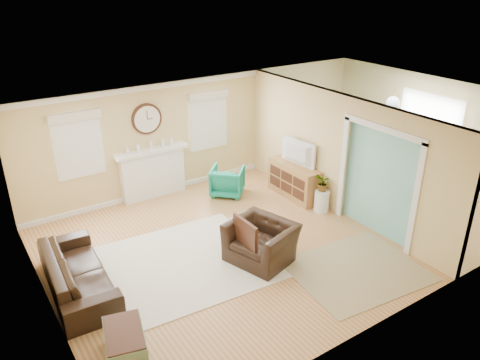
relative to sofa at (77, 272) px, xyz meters
name	(u,v)px	position (x,y,z in m)	size (l,w,h in m)	color
floor	(281,229)	(4.00, -0.31, -0.33)	(9.00, 9.00, 0.00)	#A86838
wall_back	(206,130)	(4.00, 2.69, 0.97)	(9.00, 0.02, 2.60)	#D2B87A
wall_front	(412,239)	(4.00, -3.31, 0.97)	(9.00, 0.02, 2.60)	#D2B87A
wall_left	(39,239)	(-0.50, -0.31, 0.97)	(0.02, 6.00, 2.60)	#D2B87A
wall_right	(429,131)	(8.50, -0.31, 0.97)	(0.02, 6.00, 2.60)	#D2B87A
ceiling	(286,106)	(4.00, -0.31, 2.27)	(9.00, 6.00, 0.02)	white
partition	(330,149)	(5.51, -0.03, 1.03)	(0.17, 6.00, 2.60)	#D2B87A
fireplace	(153,172)	(2.50, 2.57, 0.27)	(1.70, 0.30, 1.17)	white
wall_clock	(147,119)	(2.50, 2.65, 1.52)	(0.70, 0.07, 0.70)	#402316
window_left	(77,140)	(0.95, 2.64, 1.33)	(1.05, 0.13, 1.42)	white
window_right	(208,116)	(4.05, 2.64, 1.33)	(1.05, 0.13, 1.42)	white
french_doors	(427,139)	(8.45, -0.31, 0.77)	(0.06, 1.70, 2.20)	white
pendant	(393,103)	(7.00, -0.31, 1.87)	(0.30, 0.30, 0.55)	gold
rug_cream	(181,264)	(1.73, -0.30, -0.32)	(3.04, 2.63, 0.02)	beige
rug_jute	(356,270)	(4.23, -2.18, -0.33)	(2.23, 1.83, 0.01)	tan
rug_grey	(371,195)	(6.76, -0.22, -0.33)	(2.40, 2.99, 0.01)	slate
sofa	(77,272)	(0.00, 0.00, 0.00)	(2.27, 0.89, 0.66)	black
eames_chair	(261,242)	(3.03, -0.95, 0.04)	(1.13, 0.99, 0.73)	black
green_chair	(227,181)	(3.97, 1.69, 0.01)	(0.72, 0.74, 0.68)	#0C815E
trunk	(125,345)	(0.09, -1.90, -0.09)	(0.70, 0.93, 0.48)	gray
credenza	(294,180)	(5.21, 0.74, 0.07)	(0.48, 1.42, 0.80)	#A6763E
tv	(295,153)	(5.19, 0.74, 0.76)	(1.00, 0.13, 0.58)	black
garden_stool	(322,201)	(5.24, -0.16, -0.09)	(0.33, 0.33, 0.48)	white
potted_plant	(323,183)	(5.24, -0.16, 0.34)	(0.35, 0.31, 0.39)	#337F33
dining_table	(372,183)	(6.76, -0.22, -0.01)	(1.80, 1.00, 0.63)	#402316
dining_chair_n	(340,156)	(6.84, 0.94, 0.25)	(0.46, 0.46, 0.99)	slate
dining_chair_s	(414,189)	(6.71, -1.37, 0.28)	(0.50, 0.50, 1.04)	slate
dining_chair_w	(356,178)	(6.14, -0.26, 0.28)	(0.50, 0.50, 1.04)	white
dining_chair_e	(389,166)	(7.40, -0.14, 0.23)	(0.53, 0.53, 0.95)	slate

